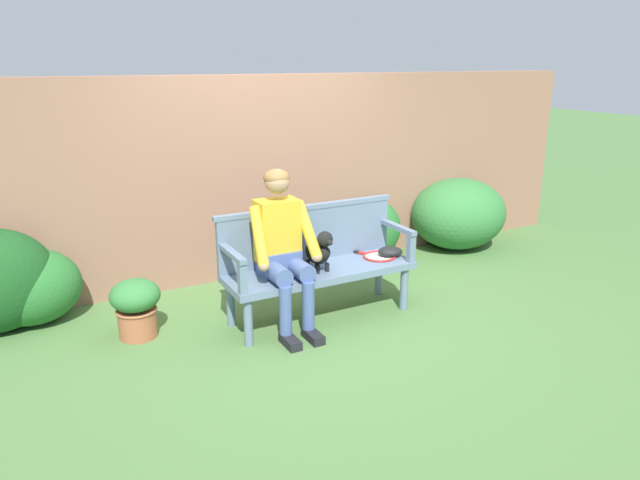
{
  "coord_description": "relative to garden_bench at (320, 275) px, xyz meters",
  "views": [
    {
      "loc": [
        -2.18,
        -4.08,
        2.14
      ],
      "look_at": [
        0.0,
        0.0,
        0.7
      ],
      "focal_mm": 32.63,
      "sensor_mm": 36.0,
      "label": 1
    }
  ],
  "objects": [
    {
      "name": "garden_bench",
      "position": [
        0.0,
        0.0,
        0.0
      ],
      "size": [
        1.64,
        0.53,
        0.45
      ],
      "color": "slate",
      "rests_on": "ground"
    },
    {
      "name": "potted_plant",
      "position": [
        -1.47,
        0.37,
        -0.12
      ],
      "size": [
        0.4,
        0.4,
        0.48
      ],
      "color": "#A85B3D",
      "rests_on": "ground"
    },
    {
      "name": "hedge_bush_mid_left",
      "position": [
        -2.19,
        1.04,
        -0.07
      ],
      "size": [
        0.81,
        0.66,
        0.65
      ],
      "primitive_type": "ellipsoid",
      "color": "#286B2D",
      "rests_on": "ground"
    },
    {
      "name": "ground_plane",
      "position": [
        0.0,
        0.0,
        -0.39
      ],
      "size": [
        40.0,
        40.0,
        0.0
      ],
      "primitive_type": "plane",
      "color": "#4C753D"
    },
    {
      "name": "dog_on_bench",
      "position": [
        -0.03,
        -0.05,
        0.24
      ],
      "size": [
        0.19,
        0.37,
        0.36
      ],
      "color": "black",
      "rests_on": "garden_bench"
    },
    {
      "name": "brick_garden_fence",
      "position": [
        0.0,
        1.38,
        0.61
      ],
      "size": [
        8.0,
        0.3,
        2.0
      ],
      "primitive_type": "cube",
      "color": "#936651",
      "rests_on": "ground"
    },
    {
      "name": "hedge_bush_far_right",
      "position": [
        2.36,
        0.97,
        0.02
      ],
      "size": [
        1.14,
        1.02,
        0.83
      ],
      "primitive_type": "ellipsoid",
      "color": "#337538",
      "rests_on": "ground"
    },
    {
      "name": "bench_armrest_right_end",
      "position": [
        0.78,
        -0.09,
        0.26
      ],
      "size": [
        0.06,
        0.53,
        0.28
      ],
      "color": "slate",
      "rests_on": "garden_bench"
    },
    {
      "name": "hedge_bush_far_left",
      "position": [
        1.11,
        1.03,
        -0.03
      ],
      "size": [
        0.85,
        0.58,
        0.73
      ],
      "primitive_type": "ellipsoid",
      "color": "#286B2D",
      "rests_on": "ground"
    },
    {
      "name": "person_seated",
      "position": [
        -0.36,
        -0.02,
        0.33
      ],
      "size": [
        0.56,
        0.66,
        1.32
      ],
      "color": "black",
      "rests_on": "ground"
    },
    {
      "name": "bench_backrest",
      "position": [
        0.0,
        0.23,
        0.31
      ],
      "size": [
        1.68,
        0.06,
        0.5
      ],
      "color": "slate",
      "rests_on": "garden_bench"
    },
    {
      "name": "bench_armrest_left_end",
      "position": [
        -0.78,
        -0.09,
        0.26
      ],
      "size": [
        0.06,
        0.53,
        0.28
      ],
      "color": "slate",
      "rests_on": "garden_bench"
    },
    {
      "name": "tennis_racket",
      "position": [
        0.58,
        0.03,
        0.07
      ],
      "size": [
        0.43,
        0.56,
        0.03
      ],
      "color": "red",
      "rests_on": "garden_bench"
    },
    {
      "name": "baseball_glove",
      "position": [
        0.7,
        -0.02,
        0.1
      ],
      "size": [
        0.27,
        0.24,
        0.09
      ],
      "primitive_type": "ellipsoid",
      "rotation": [
        0.0,
        0.0,
        -0.41
      ],
      "color": "black",
      "rests_on": "garden_bench"
    }
  ]
}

